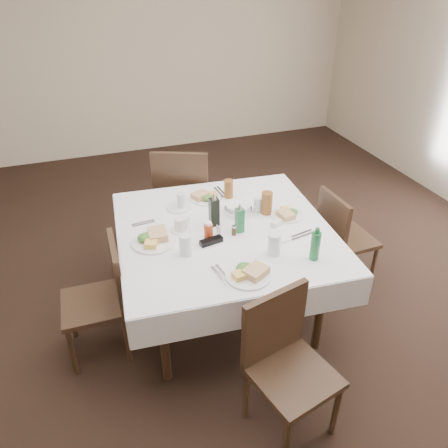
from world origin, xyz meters
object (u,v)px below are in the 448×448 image
ketchup_bottle (209,231)px  dining_table (225,237)px  chair_east (340,234)px  water_n (182,201)px  oil_cruet_dark (214,211)px  chair_north (183,193)px  water_e (258,205)px  green_bottle (315,245)px  water_s (274,244)px  chair_west (104,293)px  water_w (185,245)px  coffee_mug (181,225)px  bread_basket (238,208)px  chair_south (284,356)px  oil_cruet_green (240,219)px

ketchup_bottle → dining_table: bearing=29.7°
chair_east → water_n: water_n is taller
oil_cruet_dark → chair_north: bearing=90.3°
water_e → green_bottle: green_bottle is taller
chair_east → water_n: bearing=164.1°
water_n → water_s: water_s is taller
chair_west → water_w: (0.54, -0.12, 0.34)m
chair_west → water_s: water_s is taller
coffee_mug → bread_basket: bearing=12.4°
water_s → oil_cruet_dark: oil_cruet_dark is taller
chair_north → oil_cruet_dark: size_ratio=3.83×
chair_south → coffee_mug: size_ratio=6.08×
dining_table → chair_south: size_ratio=1.78×
water_s → bread_basket: bearing=92.5°
chair_north → ketchup_bottle: size_ratio=7.71×
oil_cruet_green → coffee_mug: 0.41m
chair_north → water_w: bearing=-103.5°
oil_cruet_green → green_bottle: bearing=-54.4°
green_bottle → chair_east: bearing=43.2°
water_n → ketchup_bottle: ketchup_bottle is taller
water_e → water_w: (-0.65, -0.34, 0.02)m
water_s → bread_basket: (-0.03, 0.57, -0.04)m
ketchup_bottle → water_w: bearing=-148.2°
bread_basket → ketchup_bottle: ketchup_bottle is taller
chair_north → water_s: size_ratio=6.84×
water_w → coffee_mug: size_ratio=0.97×
water_w → water_s: bearing=-19.2°
chair_west → water_s: 1.17m
chair_east → ketchup_bottle: (-1.15, -0.12, 0.35)m
water_s → bread_basket: water_s is taller
water_n → chair_east: bearing=-15.9°
chair_south → chair_west: chair_south is taller
dining_table → chair_north: bearing=93.3°
water_e → oil_cruet_green: size_ratio=0.49×
dining_table → water_e: 0.37m
ketchup_bottle → coffee_mug: 0.22m
water_w → ketchup_bottle: water_w is taller
chair_west → ketchup_bottle: 0.80m
dining_table → chair_west: (-0.88, -0.08, -0.20)m
dining_table → water_e: (0.31, 0.14, 0.13)m
dining_table → water_w: (-0.33, -0.20, 0.14)m
dining_table → chair_east: 1.03m
dining_table → oil_cruet_green: bearing=-35.1°
chair_east → green_bottle: bearing=-136.8°
chair_east → chair_west: size_ratio=0.97×
chair_south → water_s: size_ratio=6.03×
bread_basket → chair_north: bearing=106.4°
chair_north → oil_cruet_green: 1.07m
bread_basket → oil_cruet_dark: oil_cruet_dark is taller
dining_table → chair_east: bearing=2.2°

